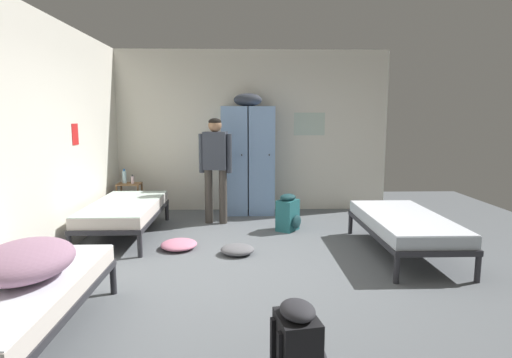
{
  "coord_description": "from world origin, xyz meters",
  "views": [
    {
      "loc": [
        -0.16,
        -4.64,
        1.68
      ],
      "look_at": [
        0.0,
        0.29,
        0.95
      ],
      "focal_mm": 29.59,
      "sensor_mm": 36.0,
      "label": 1
    }
  ],
  "objects_px": {
    "locker_bank": "(248,158)",
    "water_bottle": "(124,177)",
    "bed_left_rear": "(125,210)",
    "clothes_pile_grey": "(237,250)",
    "bed_right": "(404,224)",
    "clothes_pile_pink": "(179,244)",
    "lotion_bottle": "(133,180)",
    "backpack_teal": "(288,213)",
    "bedding_heap": "(26,260)",
    "shelf_unit": "(130,196)",
    "person_traveler": "(215,161)",
    "backpack_black": "(298,346)",
    "bed_left_front": "(15,297)"
  },
  "relations": [
    {
      "from": "water_bottle",
      "to": "backpack_teal",
      "type": "xyz_separation_m",
      "value": [
        2.67,
        -1.0,
        -0.42
      ]
    },
    {
      "from": "locker_bank",
      "to": "shelf_unit",
      "type": "height_order",
      "value": "locker_bank"
    },
    {
      "from": "water_bottle",
      "to": "lotion_bottle",
      "type": "xyz_separation_m",
      "value": [
        0.15,
        -0.06,
        -0.04
      ]
    },
    {
      "from": "backpack_teal",
      "to": "person_traveler",
      "type": "bearing_deg",
      "value": 156.61
    },
    {
      "from": "bed_left_front",
      "to": "clothes_pile_grey",
      "type": "relative_size",
      "value": 4.57
    },
    {
      "from": "water_bottle",
      "to": "clothes_pile_pink",
      "type": "relative_size",
      "value": 0.49
    },
    {
      "from": "locker_bank",
      "to": "backpack_teal",
      "type": "bearing_deg",
      "value": -63.48
    },
    {
      "from": "bed_left_rear",
      "to": "clothes_pile_grey",
      "type": "xyz_separation_m",
      "value": [
        1.59,
        -0.85,
        -0.32
      ]
    },
    {
      "from": "shelf_unit",
      "to": "backpack_teal",
      "type": "xyz_separation_m",
      "value": [
        2.59,
        -0.98,
        -0.09
      ]
    },
    {
      "from": "bed_left_front",
      "to": "backpack_teal",
      "type": "distance_m",
      "value": 3.91
    },
    {
      "from": "backpack_teal",
      "to": "clothes_pile_pink",
      "type": "height_order",
      "value": "backpack_teal"
    },
    {
      "from": "locker_bank",
      "to": "backpack_black",
      "type": "bearing_deg",
      "value": -87.01
    },
    {
      "from": "bed_right",
      "to": "water_bottle",
      "type": "relative_size",
      "value": 7.93
    },
    {
      "from": "backpack_teal",
      "to": "backpack_black",
      "type": "relative_size",
      "value": 1.0
    },
    {
      "from": "locker_bank",
      "to": "bed_left_rear",
      "type": "bearing_deg",
      "value": -141.42
    },
    {
      "from": "bed_right",
      "to": "clothes_pile_grey",
      "type": "relative_size",
      "value": 4.57
    },
    {
      "from": "backpack_teal",
      "to": "backpack_black",
      "type": "bearing_deg",
      "value": -95.17
    },
    {
      "from": "bed_right",
      "to": "backpack_black",
      "type": "bearing_deg",
      "value": -122.94
    },
    {
      "from": "shelf_unit",
      "to": "bed_left_front",
      "type": "height_order",
      "value": "shelf_unit"
    },
    {
      "from": "shelf_unit",
      "to": "clothes_pile_grey",
      "type": "xyz_separation_m",
      "value": [
        1.84,
        -2.06,
        -0.29
      ]
    },
    {
      "from": "bedding_heap",
      "to": "lotion_bottle",
      "type": "xyz_separation_m",
      "value": [
        -0.23,
        3.97,
        0.01
      ]
    },
    {
      "from": "bed_left_rear",
      "to": "bed_left_front",
      "type": "relative_size",
      "value": 1.0
    },
    {
      "from": "water_bottle",
      "to": "locker_bank",
      "type": "bearing_deg",
      "value": 4.67
    },
    {
      "from": "backpack_black",
      "to": "shelf_unit",
      "type": "bearing_deg",
      "value": 116.03
    },
    {
      "from": "bed_left_front",
      "to": "clothes_pile_pink",
      "type": "bearing_deg",
      "value": 69.99
    },
    {
      "from": "locker_bank",
      "to": "clothes_pile_pink",
      "type": "bearing_deg",
      "value": -114.69
    },
    {
      "from": "lotion_bottle",
      "to": "backpack_teal",
      "type": "relative_size",
      "value": 0.27
    },
    {
      "from": "lotion_bottle",
      "to": "backpack_black",
      "type": "xyz_separation_m",
      "value": [
        2.19,
        -4.58,
        -0.38
      ]
    },
    {
      "from": "locker_bank",
      "to": "clothes_pile_grey",
      "type": "bearing_deg",
      "value": -94.15
    },
    {
      "from": "shelf_unit",
      "to": "clothes_pile_pink",
      "type": "xyz_separation_m",
      "value": [
        1.09,
        -1.8,
        -0.29
      ]
    },
    {
      "from": "lotion_bottle",
      "to": "backpack_teal",
      "type": "distance_m",
      "value": 2.71
    },
    {
      "from": "clothes_pile_pink",
      "to": "bedding_heap",
      "type": "bearing_deg",
      "value": -109.71
    },
    {
      "from": "bed_right",
      "to": "person_traveler",
      "type": "height_order",
      "value": "person_traveler"
    },
    {
      "from": "clothes_pile_grey",
      "to": "bedding_heap",
      "type": "bearing_deg",
      "value": -128.35
    },
    {
      "from": "bed_right",
      "to": "clothes_pile_grey",
      "type": "xyz_separation_m",
      "value": [
        -2.05,
        0.05,
        -0.32
      ]
    },
    {
      "from": "locker_bank",
      "to": "water_bottle",
      "type": "relative_size",
      "value": 8.64
    },
    {
      "from": "water_bottle",
      "to": "clothes_pile_grey",
      "type": "distance_m",
      "value": 2.9
    },
    {
      "from": "locker_bank",
      "to": "backpack_teal",
      "type": "xyz_separation_m",
      "value": [
        0.58,
        -1.17,
        -0.71
      ]
    },
    {
      "from": "locker_bank",
      "to": "water_bottle",
      "type": "distance_m",
      "value": 2.11
    },
    {
      "from": "clothes_pile_pink",
      "to": "lotion_bottle",
      "type": "bearing_deg",
      "value": 119.99
    },
    {
      "from": "lotion_bottle",
      "to": "backpack_black",
      "type": "relative_size",
      "value": 0.27
    },
    {
      "from": "person_traveler",
      "to": "lotion_bottle",
      "type": "distance_m",
      "value": 1.53
    },
    {
      "from": "bed_left_rear",
      "to": "clothes_pile_pink",
      "type": "bearing_deg",
      "value": -35.36
    },
    {
      "from": "bedding_heap",
      "to": "bed_right",
      "type": "bearing_deg",
      "value": 27.95
    },
    {
      "from": "person_traveler",
      "to": "bedding_heap",
      "type": "bearing_deg",
      "value": -108.71
    },
    {
      "from": "bed_right",
      "to": "clothes_pile_pink",
      "type": "distance_m",
      "value": 2.84
    },
    {
      "from": "bed_left_rear",
      "to": "lotion_bottle",
      "type": "xyz_separation_m",
      "value": [
        -0.18,
        1.17,
        0.26
      ]
    },
    {
      "from": "backpack_teal",
      "to": "clothes_pile_pink",
      "type": "bearing_deg",
      "value": -151.05
    },
    {
      "from": "bedding_heap",
      "to": "person_traveler",
      "type": "relative_size",
      "value": 0.5
    },
    {
      "from": "bed_left_rear",
      "to": "clothes_pile_pink",
      "type": "distance_m",
      "value": 1.08
    }
  ]
}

